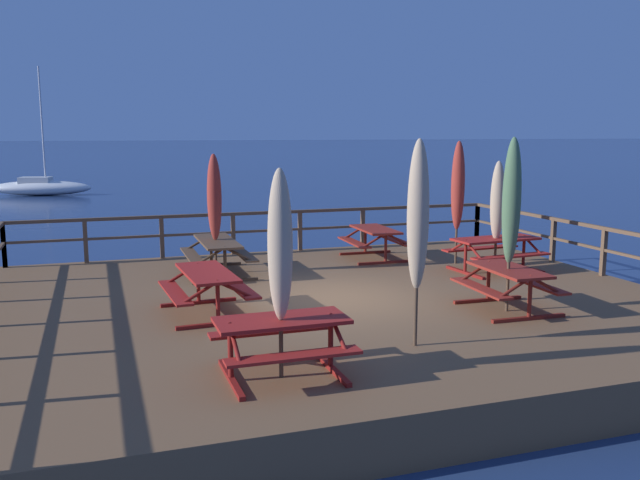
{
  "coord_description": "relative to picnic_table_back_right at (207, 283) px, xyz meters",
  "views": [
    {
      "loc": [
        -4.2,
        -11.73,
        3.85
      ],
      "look_at": [
        0.0,
        0.8,
        1.71
      ],
      "focal_mm": 37.53,
      "sensor_mm": 36.0,
      "label": 1
    }
  ],
  "objects": [
    {
      "name": "picnic_table_mid_right",
      "position": [
        0.44,
        -3.26,
        -0.01
      ],
      "size": [
        1.71,
        1.4,
        0.78
      ],
      "color": "maroon",
      "rests_on": "wooden_deck"
    },
    {
      "name": "railing_side_right",
      "position": [
        8.78,
        0.4,
        0.18
      ],
      "size": [
        0.1,
        10.45,
        1.09
      ],
      "color": "brown",
      "rests_on": "wooden_deck"
    },
    {
      "name": "picnic_table_back_left",
      "position": [
        4.81,
        3.85,
        -0.01
      ],
      "size": [
        1.45,
        1.77,
        0.78
      ],
      "color": "maroon",
      "rests_on": "wooden_deck"
    },
    {
      "name": "picnic_table_mid_centre",
      "position": [
        6.8,
        1.59,
        0.0
      ],
      "size": [
        2.07,
        1.54,
        0.78
      ],
      "color": "maroon",
      "rests_on": "wooden_deck"
    },
    {
      "name": "sailboat_distant",
      "position": [
        -4.97,
        32.85,
        -0.75
      ],
      "size": [
        6.23,
        3.06,
        7.72
      ],
      "color": "white",
      "rests_on": "ground"
    },
    {
      "name": "railing_waterside_far",
      "position": [
        2.46,
        5.58,
        0.19
      ],
      "size": [
        12.74,
        0.1,
        1.09
      ],
      "color": "brown",
      "rests_on": "wooden_deck"
    },
    {
      "name": "picnic_table_front_left",
      "position": [
        0.75,
        3.28,
        0.01
      ],
      "size": [
        1.41,
        2.16,
        0.78
      ],
      "color": "brown",
      "rests_on": "wooden_deck"
    },
    {
      "name": "patio_umbrella_tall_back_left",
      "position": [
        0.42,
        -3.32,
        1.16
      ],
      "size": [
        0.32,
        0.32,
        2.71
      ],
      "color": "#4C3828",
      "rests_on": "wooden_deck"
    },
    {
      "name": "patio_umbrella_short_back",
      "position": [
        5.06,
        -1.48,
        1.39
      ],
      "size": [
        0.32,
        0.32,
        3.06
      ],
      "color": "#4C3828",
      "rests_on": "wooden_deck"
    },
    {
      "name": "patio_umbrella_tall_mid_right",
      "position": [
        6.4,
        2.65,
        1.31
      ],
      "size": [
        0.32,
        0.32,
        2.94
      ],
      "color": "#4C3828",
      "rests_on": "wooden_deck"
    },
    {
      "name": "patio_umbrella_tall_mid_left",
      "position": [
        2.65,
        -2.71,
        1.38
      ],
      "size": [
        0.32,
        0.32,
        3.06
      ],
      "color": "#4C3828",
      "rests_on": "wooden_deck"
    },
    {
      "name": "wooden_deck",
      "position": [
        2.46,
        0.4,
        -0.91
      ],
      "size": [
        12.94,
        10.65,
        0.71
      ],
      "primitive_type": "cube",
      "color": "brown",
      "rests_on": "ground"
    },
    {
      "name": "picnic_table_mid_left",
      "position": [
        5.1,
        -1.43,
        -0.01
      ],
      "size": [
        1.45,
        1.71,
        0.78
      ],
      "color": "maroon",
      "rests_on": "wooden_deck"
    },
    {
      "name": "patio_umbrella_short_mid",
      "position": [
        6.79,
        1.57,
        1.04
      ],
      "size": [
        0.32,
        0.32,
        2.51
      ],
      "color": "#4C3828",
      "rests_on": "wooden_deck"
    },
    {
      "name": "ground_plane",
      "position": [
        2.46,
        0.4,
        -1.27
      ],
      "size": [
        600.0,
        600.0,
        0.0
      ],
      "primitive_type": "plane",
      "color": "navy"
    },
    {
      "name": "picnic_table_back_right",
      "position": [
        0.0,
        0.0,
        0.0
      ],
      "size": [
        1.52,
        1.97,
        0.78
      ],
      "color": "maroon",
      "rests_on": "wooden_deck"
    },
    {
      "name": "patio_umbrella_tall_back_right",
      "position": [
        0.72,
        3.36,
        1.14
      ],
      "size": [
        0.32,
        0.32,
        2.67
      ],
      "color": "#4C3828",
      "rests_on": "wooden_deck"
    }
  ]
}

